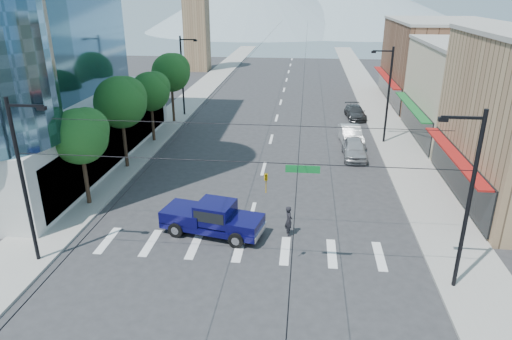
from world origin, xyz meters
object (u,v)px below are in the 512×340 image
object	(u,v)px
pedestrian	(289,221)
parked_car_far	(355,112)
parked_car_near	(354,149)
parked_car_mid	(351,135)
pickup_truck	(212,217)

from	to	relation	value
pedestrian	parked_car_far	distance (m)	28.30
pedestrian	parked_car_near	size ratio (longest dim) A/B	0.38
parked_car_mid	parked_car_far	size ratio (longest dim) A/B	1.06
pickup_truck	parked_car_near	size ratio (longest dim) A/B	1.31
pickup_truck	parked_car_far	size ratio (longest dim) A/B	1.32
parked_car_mid	parked_car_far	world-z (taller)	parked_car_mid
pedestrian	parked_car_near	xyz separation A→B (m)	(5.10, 14.13, -0.10)
parked_car_mid	pickup_truck	bearing A→B (deg)	-122.65
pickup_truck	pedestrian	bearing A→B (deg)	16.55
pedestrian	parked_car_mid	bearing A→B (deg)	-33.28
pedestrian	parked_car_mid	size ratio (longest dim) A/B	0.36
parked_car_near	parked_car_mid	distance (m)	3.88
pedestrian	parked_car_near	distance (m)	15.03
parked_car_near	parked_car_far	world-z (taller)	parked_car_near
pickup_truck	parked_car_near	xyz separation A→B (m)	(9.66, 14.49, -0.25)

